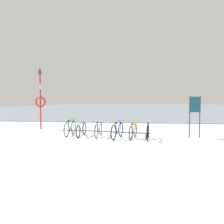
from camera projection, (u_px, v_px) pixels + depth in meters
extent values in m
cube|color=silver|center=(125.00, 164.00, 5.89)|extent=(80.00, 22.00, 0.08)
cube|color=gray|center=(136.00, 106.00, 71.33)|extent=(80.00, 110.00, 0.08)
cube|color=#47474C|center=(133.00, 123.00, 16.80)|extent=(80.00, 0.50, 0.05)
cylinder|color=#4C5156|center=(107.00, 132.00, 10.06)|extent=(4.15, 0.72, 0.05)
cylinder|color=#4C5156|center=(72.00, 133.00, 10.59)|extent=(0.04, 0.04, 0.28)
cylinder|color=#4C5156|center=(146.00, 136.00, 9.55)|extent=(0.04, 0.04, 0.28)
torus|color=black|center=(73.00, 127.00, 11.16)|extent=(0.06, 0.71, 0.71)
torus|color=black|center=(67.00, 130.00, 10.16)|extent=(0.06, 0.71, 0.71)
cylinder|color=#2D8C60|center=(71.00, 126.00, 10.83)|extent=(0.05, 0.53, 0.60)
cylinder|color=#2D8C60|center=(69.00, 127.00, 10.51)|extent=(0.04, 0.19, 0.54)
cylinder|color=#2D8C60|center=(71.00, 121.00, 10.74)|extent=(0.05, 0.66, 0.09)
cylinder|color=#2D8C60|center=(68.00, 131.00, 10.38)|extent=(0.05, 0.44, 0.19)
cylinder|color=#2D8C60|center=(73.00, 123.00, 11.11)|extent=(0.04, 0.11, 0.43)
cube|color=black|center=(68.00, 121.00, 10.41)|extent=(0.09, 0.20, 0.05)
cylinder|color=#2D8C60|center=(73.00, 119.00, 11.06)|extent=(0.46, 0.04, 0.02)
torus|color=black|center=(78.00, 131.00, 9.86)|extent=(0.06, 0.63, 0.63)
torus|color=black|center=(84.00, 129.00, 10.93)|extent=(0.06, 0.63, 0.63)
cylinder|color=silver|center=(80.00, 128.00, 10.20)|extent=(0.05, 0.57, 0.53)
cylinder|color=silver|center=(82.00, 128.00, 10.55)|extent=(0.04, 0.20, 0.48)
cylinder|color=silver|center=(81.00, 123.00, 10.27)|extent=(0.06, 0.71, 0.08)
cylinder|color=silver|center=(83.00, 130.00, 10.71)|extent=(0.05, 0.47, 0.18)
cylinder|color=silver|center=(78.00, 128.00, 9.89)|extent=(0.04, 0.12, 0.37)
cube|color=black|center=(83.00, 122.00, 10.62)|extent=(0.09, 0.20, 0.05)
cylinder|color=silver|center=(79.00, 123.00, 9.92)|extent=(0.46, 0.04, 0.02)
torus|color=black|center=(101.00, 128.00, 10.80)|extent=(0.05, 0.67, 0.67)
torus|color=black|center=(96.00, 131.00, 9.78)|extent=(0.05, 0.67, 0.67)
cylinder|color=silver|center=(99.00, 127.00, 10.46)|extent=(0.05, 0.54, 0.57)
cylinder|color=silver|center=(98.00, 128.00, 10.13)|extent=(0.04, 0.19, 0.51)
cylinder|color=silver|center=(99.00, 122.00, 10.37)|extent=(0.05, 0.67, 0.08)
cylinder|color=silver|center=(97.00, 132.00, 10.00)|extent=(0.05, 0.45, 0.19)
cylinder|color=silver|center=(100.00, 125.00, 10.75)|extent=(0.04, 0.11, 0.40)
cube|color=black|center=(98.00, 123.00, 10.04)|extent=(0.09, 0.20, 0.05)
cylinder|color=silver|center=(100.00, 120.00, 10.70)|extent=(0.46, 0.04, 0.02)
torus|color=black|center=(121.00, 129.00, 10.31)|extent=(0.21, 0.71, 0.71)
torus|color=black|center=(114.00, 132.00, 9.31)|extent=(0.21, 0.71, 0.71)
cylinder|color=#3359B2|center=(119.00, 128.00, 9.98)|extent=(0.17, 0.55, 0.60)
cylinder|color=#3359B2|center=(116.00, 129.00, 9.66)|extent=(0.08, 0.20, 0.54)
cylinder|color=#3359B2|center=(118.00, 122.00, 9.89)|extent=(0.20, 0.69, 0.09)
cylinder|color=#3359B2|center=(115.00, 133.00, 9.53)|extent=(0.14, 0.46, 0.19)
cylinder|color=#3359B2|center=(121.00, 125.00, 10.26)|extent=(0.06, 0.12, 0.42)
cube|color=black|center=(116.00, 123.00, 9.56)|extent=(0.12, 0.21, 0.05)
cylinder|color=#3359B2|center=(120.00, 120.00, 10.21)|extent=(0.45, 0.13, 0.02)
torus|color=black|center=(135.00, 130.00, 10.23)|extent=(0.17, 0.64, 0.65)
torus|color=black|center=(131.00, 133.00, 9.32)|extent=(0.17, 0.64, 0.65)
cylinder|color=gold|center=(134.00, 129.00, 9.93)|extent=(0.14, 0.51, 0.55)
cylinder|color=gold|center=(132.00, 130.00, 9.63)|extent=(0.07, 0.18, 0.49)
cylinder|color=gold|center=(134.00, 124.00, 9.85)|extent=(0.16, 0.62, 0.08)
cylinder|color=gold|center=(132.00, 134.00, 9.52)|extent=(0.12, 0.42, 0.18)
cylinder|color=gold|center=(135.00, 126.00, 10.19)|extent=(0.06, 0.11, 0.39)
cube|color=black|center=(132.00, 124.00, 9.55)|extent=(0.12, 0.21, 0.05)
cylinder|color=gold|center=(135.00, 122.00, 10.14)|extent=(0.46, 0.12, 0.02)
torus|color=black|center=(147.00, 133.00, 9.08)|extent=(0.12, 0.69, 0.69)
torus|color=black|center=(148.00, 130.00, 10.05)|extent=(0.12, 0.69, 0.69)
cylinder|color=#3359B2|center=(148.00, 130.00, 9.39)|extent=(0.09, 0.53, 0.58)
cylinder|color=#3359B2|center=(148.00, 129.00, 9.70)|extent=(0.05, 0.19, 0.52)
cylinder|color=#3359B2|center=(148.00, 124.00, 9.44)|extent=(0.10, 0.65, 0.08)
cylinder|color=#3359B2|center=(148.00, 133.00, 9.85)|extent=(0.08, 0.44, 0.19)
cylinder|color=#3359B2|center=(147.00, 129.00, 9.10)|extent=(0.05, 0.11, 0.41)
cube|color=black|center=(148.00, 123.00, 9.76)|extent=(0.10, 0.21, 0.05)
cylinder|color=#3359B2|center=(148.00, 123.00, 9.12)|extent=(0.46, 0.07, 0.02)
cylinder|color=#33383D|center=(190.00, 117.00, 9.94)|extent=(0.05, 0.05, 2.03)
cylinder|color=#33383D|center=(200.00, 117.00, 9.95)|extent=(0.05, 0.05, 2.03)
cube|color=navy|center=(195.00, 104.00, 9.92)|extent=(0.55, 0.12, 0.75)
cylinder|color=red|center=(40.00, 99.00, 12.91)|extent=(0.08, 0.08, 3.81)
cylinder|color=white|center=(40.00, 87.00, 12.87)|extent=(0.09, 0.09, 0.30)
torus|color=red|center=(40.00, 102.00, 12.92)|extent=(0.69, 0.11, 0.69)
cube|color=navy|center=(40.00, 72.00, 12.82)|extent=(0.20, 0.03, 0.20)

